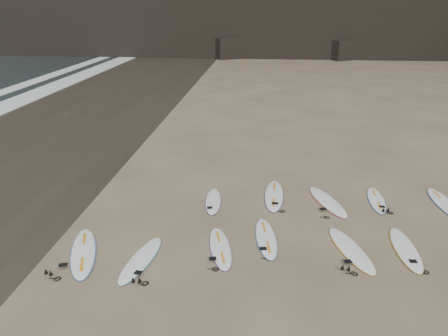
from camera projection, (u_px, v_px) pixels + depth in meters
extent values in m
plane|color=#897559|center=(293.00, 245.00, 12.84)|extent=(240.00, 240.00, 0.00)
cube|color=#383026|center=(37.00, 135.00, 23.27)|extent=(12.00, 200.00, 0.01)
cube|color=black|center=(340.00, 49.00, 53.56)|extent=(4.23, 4.46, 2.33)
cube|color=black|center=(226.00, 48.00, 54.75)|extent=(4.49, 4.76, 2.49)
ellipsoid|color=white|center=(141.00, 259.00, 12.03)|extent=(1.00, 2.52, 0.09)
ellipsoid|color=white|center=(220.00, 247.00, 12.61)|extent=(1.07, 2.44, 0.09)
ellipsoid|color=white|center=(266.00, 238.00, 13.13)|extent=(0.87, 2.50, 0.09)
ellipsoid|color=white|center=(351.00, 249.00, 12.51)|extent=(1.34, 2.66, 0.09)
ellipsoid|color=white|center=(405.00, 249.00, 12.54)|extent=(0.61, 2.50, 0.09)
ellipsoid|color=white|center=(213.00, 201.00, 15.56)|extent=(0.70, 2.24, 0.08)
ellipsoid|color=white|center=(274.00, 195.00, 16.00)|extent=(0.75, 2.78, 0.10)
ellipsoid|color=white|center=(328.00, 201.00, 15.51)|extent=(1.47, 2.73, 0.10)
ellipsoid|color=white|center=(376.00, 200.00, 15.66)|extent=(0.70, 2.30, 0.08)
ellipsoid|color=white|center=(445.00, 203.00, 15.37)|extent=(0.75, 2.65, 0.09)
ellipsoid|color=white|center=(83.00, 252.00, 12.37)|extent=(1.56, 2.85, 0.10)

